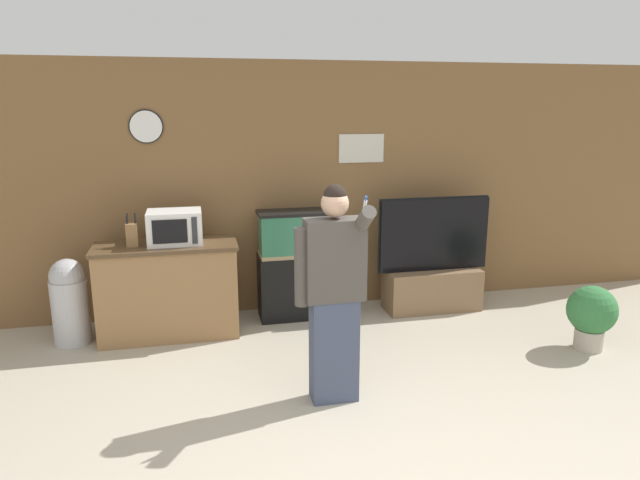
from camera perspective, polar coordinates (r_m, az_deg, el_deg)
name	(u,v)px	position (r m, az deg, el deg)	size (l,w,h in m)	color
ground_plane	(378,464)	(3.81, 5.82, -21.37)	(18.00, 18.00, 0.00)	#B2A893
wall_back_paneled	(293,188)	(6.02, -2.71, 5.17)	(10.00, 0.08, 2.60)	brown
counter_island	(168,290)	(5.61, -14.93, -4.85)	(1.31, 0.56, 0.90)	olive
microwave	(175,227)	(5.48, -14.31, 1.28)	(0.49, 0.39, 0.31)	white
knife_block	(132,234)	(5.47, -18.28, 0.54)	(0.10, 0.10, 0.31)	olive
aquarium_on_stand	(299,264)	(5.87, -2.08, -2.43)	(0.84, 0.37, 1.12)	black
tv_on_stand	(432,277)	(6.24, 11.16, -3.64)	(1.23, 0.40, 1.22)	brown
person_standing	(333,292)	(4.13, 1.34, -5.19)	(0.51, 0.39, 1.63)	#424C66
potted_plant	(592,314)	(5.69, 25.52, -6.66)	(0.43, 0.43, 0.59)	#B2A899
trash_bin	(70,300)	(5.74, -23.75, -5.54)	(0.33, 0.33, 0.80)	#B7B7BC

